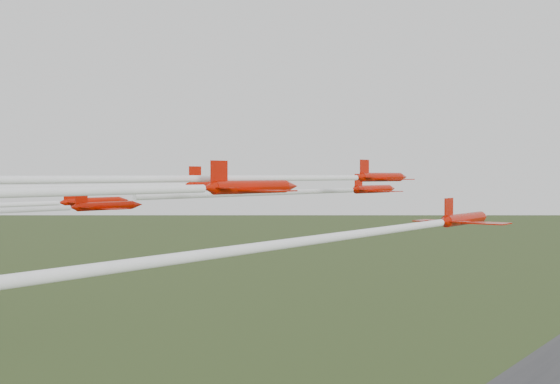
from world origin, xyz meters
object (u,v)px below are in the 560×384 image
Objects in this scene: jet_row2_right at (304,178)px; jet_row3_right at (383,230)px; jet_row3_mid at (117,186)px; jet_row2_left at (184,188)px; jet_row4_right at (181,189)px; jet_lead at (331,191)px.

jet_row2_right is 24.43m from jet_row3_right.
jet_row3_right is at bearing -0.19° from jet_row3_mid.
jet_row2_left is 1.03× the size of jet_row4_right.
jet_row2_right reaches higher than jet_row4_right.
jet_row2_right is 20.37m from jet_row4_right.
jet_row3_right is at bearing 17.69° from jet_row4_right.
jet_row3_mid reaches higher than jet_lead.
jet_lead is at bearing 84.42° from jet_row3_mid.
jet_row3_right is (38.52, -19.10, -2.32)m from jet_row2_left.
jet_row3_mid is at bearing -96.63° from jet_lead.
jet_row2_left is 43.05m from jet_row3_right.
jet_row2_right reaches higher than jet_lead.
jet_lead is 32.45m from jet_row3_mid.
jet_lead is 42.73m from jet_row3_right.
jet_row4_right is at bearing -80.36° from jet_row2_right.
jet_lead is 19.46m from jet_row2_left.
jet_lead is 0.85× the size of jet_row3_right.
jet_row4_right is at bearing -73.38° from jet_lead.
jet_lead is 39.28m from jet_row4_right.
jet_row2_left is at bearing 176.39° from jet_row2_right.
jet_row3_mid is 1.29× the size of jet_row4_right.
jet_row4_right is (9.77, -38.03, 1.00)m from jet_lead.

